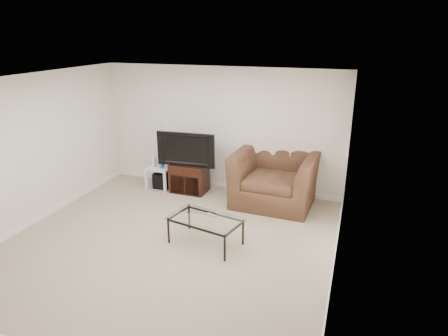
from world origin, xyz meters
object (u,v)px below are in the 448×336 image
(television, at_px, (188,148))
(recliner, at_px, (275,170))
(coffee_table, at_px, (206,231))
(side_table, at_px, (161,177))
(tv_stand, at_px, (189,178))
(subwoofer, at_px, (162,180))

(television, xyz_separation_m, recliner, (1.76, 0.03, -0.27))
(television, distance_m, coffee_table, 2.28)
(recliner, bearing_deg, television, -176.42)
(recliner, relative_size, coffee_table, 1.39)
(side_table, bearing_deg, tv_stand, 0.00)
(tv_stand, xyz_separation_m, subwoofer, (-0.63, 0.02, -0.13))
(side_table, relative_size, coffee_table, 0.44)
(side_table, distance_m, recliner, 2.46)
(television, distance_m, side_table, 0.97)
(tv_stand, height_order, side_table, tv_stand)
(television, xyz_separation_m, side_table, (-0.66, 0.03, -0.71))
(tv_stand, height_order, coffee_table, tv_stand)
(coffee_table, bearing_deg, subwoofer, 132.05)
(tv_stand, relative_size, side_table, 1.48)
(tv_stand, bearing_deg, side_table, -178.95)
(tv_stand, bearing_deg, recliner, 1.05)
(television, xyz_separation_m, coffee_table, (1.09, -1.86, -0.72))
(side_table, xyz_separation_m, coffee_table, (1.75, -1.89, -0.02))
(tv_stand, distance_m, recliner, 1.80)
(tv_stand, distance_m, subwoofer, 0.64)
(tv_stand, height_order, television, television)
(tv_stand, distance_m, coffee_table, 2.19)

